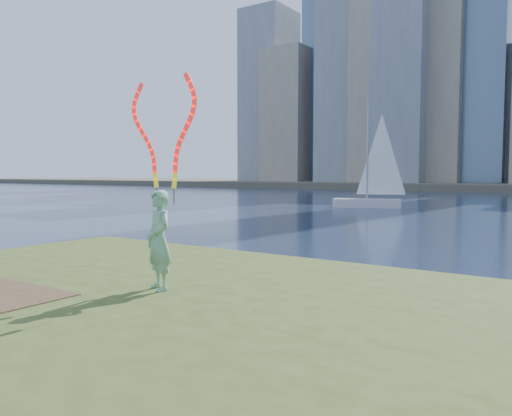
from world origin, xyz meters
The scene contains 4 objects.
ground centered at (0.00, 0.00, 0.00)m, with size 320.00×320.00×0.00m, color #18243D.
grassy_knoll centered at (0.00, -2.30, 0.34)m, with size 20.00×18.00×0.80m.
woman_with_ribbons centered at (0.27, -0.60, 2.19)m, with size 2.02×0.81×4.21m.
sailboat centered at (-9.10, 33.75, 1.58)m, with size 6.04×3.50×9.17m.
Camera 1 is at (6.87, -7.15, 2.96)m, focal length 35.00 mm.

